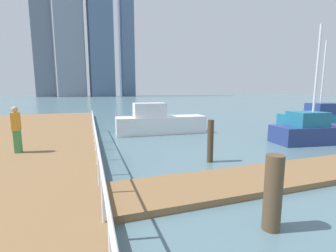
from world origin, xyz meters
The scene contains 13 objects.
ground_plane centered at (0.00, 20.00, 0.00)m, with size 300.00×300.00×0.00m, color slate.
floating_dock centered at (3.41, 8.34, 0.09)m, with size 13.81×2.00×0.18m, color olive.
boardwalk_railing centered at (-3.15, 6.83, 1.25)m, with size 0.06×25.38×1.08m.
dock_piling_2 centered at (0.10, 6.17, 0.78)m, with size 0.35×0.35×1.56m, color brown.
dock_piling_4 centered at (1.14, 10.62, 0.85)m, with size 0.24×0.24×1.69m, color #473826.
moored_boat_0 centered at (13.94, 16.14, 0.71)m, with size 6.50×2.32×6.56m.
moored_boat_1 centered at (7.99, 11.97, 0.67)m, with size 4.29×2.22×6.17m.
moored_boat_3 centered at (1.00, 17.30, 0.75)m, with size 5.94×1.84×2.03m.
pedestrian_0 centered at (-6.03, 12.99, 1.35)m, with size 0.26×0.38×1.82m.
skyline_tower_0 centered at (-23.26, 134.13, 44.28)m, with size 8.48×9.83×88.56m, color slate.
skyline_tower_1 centered at (-10.57, 128.19, 42.93)m, with size 12.79×6.88×85.87m, color gray.
skyline_tower_2 centered at (3.49, 127.86, 34.45)m, with size 11.34×9.84×68.90m, color slate.
skyline_tower_3 centered at (17.01, 133.08, 39.45)m, with size 6.38×13.95×78.90m, color slate.
Camera 1 is at (-3.30, 2.67, 2.80)m, focal length 24.88 mm.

